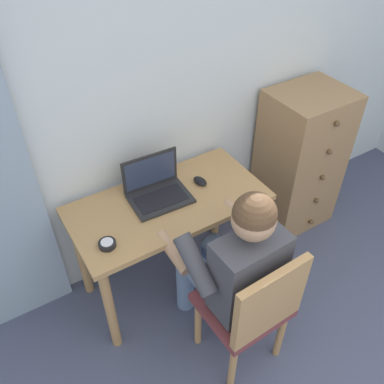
{
  "coord_description": "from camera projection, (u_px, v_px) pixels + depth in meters",
  "views": [
    {
      "loc": [
        -1.11,
        0.28,
        2.33
      ],
      "look_at": [
        -0.21,
        1.75,
        0.83
      ],
      "focal_mm": 38.79,
      "sensor_mm": 36.0,
      "label": 1
    }
  ],
  "objects": [
    {
      "name": "wall_back",
      "position": [
        181.0,
        81.0,
        2.38
      ],
      "size": [
        4.8,
        0.05,
        2.5
      ],
      "primitive_type": "cube",
      "color": "silver",
      "rests_on": "ground_plane"
    },
    {
      "name": "dresser",
      "position": [
        299.0,
        160.0,
        3.0
      ],
      "size": [
        0.52,
        0.47,
        1.07
      ],
      "color": "#9E754C",
      "rests_on": "ground_plane"
    },
    {
      "name": "person_seated",
      "position": [
        232.0,
        261.0,
        2.11
      ],
      "size": [
        0.54,
        0.59,
        1.2
      ],
      "color": "#6B84AD",
      "rests_on": "ground_plane"
    },
    {
      "name": "computer_mouse",
      "position": [
        200.0,
        181.0,
        2.48
      ],
      "size": [
        0.07,
        0.11,
        0.03
      ],
      "primitive_type": "ellipsoid",
      "rotation": [
        0.0,
        0.0,
        0.12
      ],
      "color": "black",
      "rests_on": "desk"
    },
    {
      "name": "chair",
      "position": [
        252.0,
        308.0,
        2.11
      ],
      "size": [
        0.43,
        0.41,
        0.89
      ],
      "color": "brown",
      "rests_on": "ground_plane"
    },
    {
      "name": "desk_clock",
      "position": [
        107.0,
        244.0,
        2.11
      ],
      "size": [
        0.09,
        0.09,
        0.03
      ],
      "color": "black",
      "rests_on": "desk"
    },
    {
      "name": "desk",
      "position": [
        169.0,
        216.0,
        2.45
      ],
      "size": [
        1.13,
        0.57,
        0.73
      ],
      "color": "tan",
      "rests_on": "ground_plane"
    },
    {
      "name": "laptop",
      "position": [
        157.0,
        189.0,
        2.38
      ],
      "size": [
        0.35,
        0.27,
        0.24
      ],
      "color": "#232326",
      "rests_on": "desk"
    }
  ]
}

